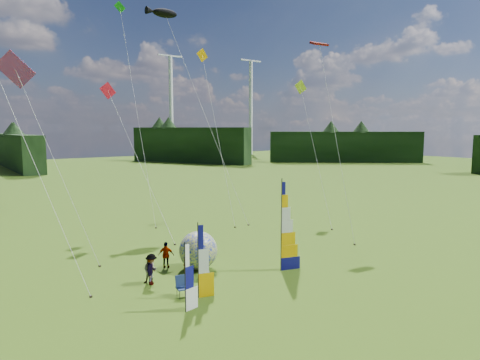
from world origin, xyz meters
TOP-DOWN VIEW (x-y plane):
  - ground at (0.00, 0.00)m, footprint 220.00×220.00m
  - treeline_ring at (0.00, 0.00)m, footprint 210.00×210.00m
  - turbine_left at (70.00, 95.00)m, footprint 8.00×1.20m
  - turbine_right at (45.00, 102.00)m, footprint 8.00×1.20m
  - feather_banner_main at (1.06, 2.67)m, footprint 1.41×0.49m
  - side_banner_left at (-5.04, 2.01)m, footprint 1.03×0.36m
  - side_banner_far at (-6.38, 0.93)m, footprint 0.95×0.28m
  - bol_inflatable at (-2.74, 5.89)m, footprint 2.46×2.46m
  - spectator_a at (-3.65, 5.68)m, footprint 0.65×0.51m
  - spectator_b at (-6.13, 5.35)m, footprint 0.80×0.73m
  - spectator_c at (-6.14, 5.16)m, footprint 1.00×1.12m
  - spectator_d at (-4.24, 7.20)m, footprint 0.99×0.89m
  - camp_chair at (-5.63, 2.59)m, footprint 0.73×0.73m
  - kite_whale at (5.87, 19.20)m, footprint 8.28×15.50m
  - kite_rainbow_delta at (-9.04, 12.48)m, footprint 10.33×11.39m
  - kite_parafoil at (10.68, 7.11)m, footprint 8.71×11.23m
  - small_kite_red at (-2.04, 16.16)m, footprint 4.89×12.02m
  - small_kite_orange at (6.36, 17.59)m, footprint 5.09×10.99m
  - small_kite_yellow at (13.45, 11.97)m, footprint 7.75×11.33m
  - small_kite_pink at (-11.08, 8.82)m, footprint 9.10×11.18m
  - small_kite_green at (0.75, 23.07)m, footprint 8.23×14.22m

SIDE VIEW (x-z plane):
  - ground at x=0.00m, z-range 0.00..0.00m
  - camp_chair at x=-5.63m, z-range 0.00..1.08m
  - spectator_b at x=-6.13m, z-range 0.00..1.51m
  - spectator_a at x=-3.65m, z-range 0.00..1.56m
  - spectator_d at x=-4.24m, z-range 0.00..1.62m
  - spectator_c at x=-6.14m, z-range 0.00..1.71m
  - bol_inflatable at x=-2.74m, z-range 0.00..2.31m
  - side_banner_far at x=-6.38m, z-range 0.00..3.20m
  - side_banner_left at x=-5.04m, z-range 0.00..3.74m
  - feather_banner_main at x=1.06m, z-range 0.00..5.37m
  - treeline_ring at x=0.00m, z-range 0.00..8.00m
  - small_kite_red at x=-2.04m, z-range 0.00..12.90m
  - small_kite_yellow at x=13.45m, z-range 0.00..13.86m
  - kite_rainbow_delta at x=-9.04m, z-range 0.00..14.20m
  - small_kite_pink at x=-11.08m, z-range 0.00..15.03m
  - small_kite_orange at x=6.36m, z-range 0.00..16.87m
  - kite_parafoil at x=10.68m, z-range 0.00..17.22m
  - kite_whale at x=5.87m, z-range 0.00..21.65m
  - small_kite_green at x=0.75m, z-range 0.00..22.02m
  - turbine_left at x=70.00m, z-range 0.00..30.00m
  - turbine_right at x=45.00m, z-range 0.00..30.00m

